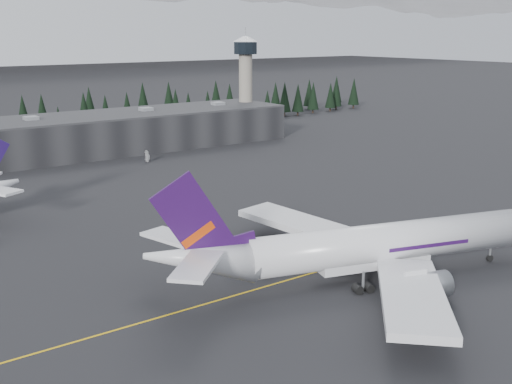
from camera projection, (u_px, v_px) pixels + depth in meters
ground at (324, 264)px, 112.24m from camera, size 1400.00×1400.00×0.00m
taxiline at (332, 267)px, 110.68m from camera, size 400.00×0.40×0.02m
terminal at (64, 137)px, 208.08m from camera, size 160.00×30.00×12.60m
control_tower at (246, 74)px, 249.56m from camera, size 10.00×10.00×37.70m
treeline at (27, 121)px, 236.62m from camera, size 360.00×20.00×15.00m
jet_main at (358, 247)px, 103.59m from camera, size 67.61×61.15×20.36m
gse_vehicle_b at (148, 160)px, 199.33m from camera, size 3.85×1.75×1.28m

